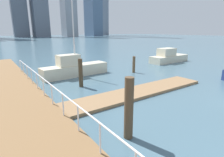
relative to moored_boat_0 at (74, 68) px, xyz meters
name	(u,v)px	position (x,y,z in m)	size (l,w,h in m)	color
ground_plane	(57,73)	(-0.92, 2.20, -0.73)	(300.00, 300.00, 0.00)	#476675
floating_dock	(136,92)	(1.39, -7.05, -0.64)	(11.62, 2.00, 0.18)	#93704C
boardwalk_railing	(69,104)	(-4.07, -8.97, 0.50)	(0.06, 24.17, 1.08)	white
dock_piling_0	(134,64)	(5.50, -2.13, 0.09)	(0.28, 0.28, 1.65)	brown
dock_piling_1	(81,73)	(-0.97, -3.47, 0.33)	(0.31, 0.31, 2.13)	#473826
dock_piling_2	(129,109)	(-2.38, -10.72, 0.51)	(0.36, 0.36, 2.49)	brown
moored_boat_0	(74,68)	(0.00, 0.00, 0.00)	(6.46, 1.91, 7.12)	beige
moored_boat_1	(168,57)	(13.41, -0.14, -0.05)	(6.10, 2.03, 1.89)	beige
skyline_tower_3	(19,9)	(13.90, 113.19, 16.18)	(8.78, 8.46, 33.83)	slate
skyline_tower_4	(39,9)	(24.79, 108.72, 16.41)	(8.98, 10.40, 34.28)	slate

